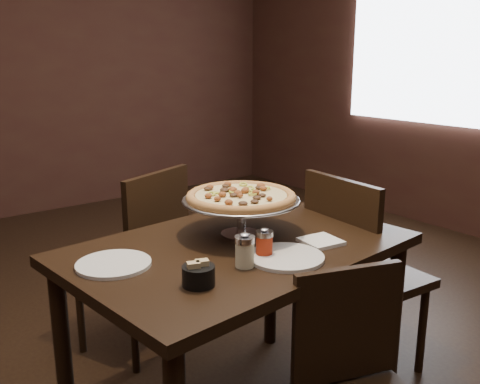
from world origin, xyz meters
TOP-DOWN VIEW (x-y plane):
  - room at (0.06, 0.03)m, footprint 6.04×7.04m
  - dining_table at (0.03, -0.09)m, footprint 1.32×0.95m
  - pizza_stand at (0.10, -0.02)m, footprint 0.46×0.46m
  - parmesan_shaker at (-0.09, -0.28)m, footprint 0.07×0.07m
  - pepper_flake_shaker at (0.02, -0.25)m, footprint 0.06×0.06m
  - packet_caddy at (-0.30, -0.31)m, footprint 0.10×0.10m
  - napkin_stack at (0.28, -0.27)m, footprint 0.15×0.15m
  - plate_left at (-0.44, -0.00)m, footprint 0.25×0.25m
  - plate_near at (0.07, -0.31)m, footprint 0.27×0.27m
  - serving_spatula at (0.18, -0.06)m, footprint 0.14×0.14m
  - chair_far at (-0.01, 0.66)m, footprint 0.57×0.57m
  - chair_side at (0.69, -0.13)m, footprint 0.48×0.48m

SIDE VIEW (x-z plane):
  - chair_far at x=-0.01m, z-range 0.04..0.99m
  - chair_side at x=0.69m, z-range 0.04..1.01m
  - dining_table at x=0.03m, z-range 0.29..1.07m
  - plate_left at x=-0.44m, z-range 0.78..0.79m
  - plate_near at x=0.07m, z-range 0.78..0.79m
  - napkin_stack at x=0.28m, z-range 0.78..0.79m
  - packet_caddy at x=-0.30m, z-range 0.77..0.85m
  - pepper_flake_shaker at x=0.02m, z-range 0.78..0.89m
  - parmesan_shaker at x=-0.09m, z-range 0.78..0.90m
  - serving_spatula at x=0.18m, z-range 0.92..0.94m
  - pizza_stand at x=0.10m, z-range 0.84..1.03m
  - room at x=0.06m, z-range -0.02..2.82m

